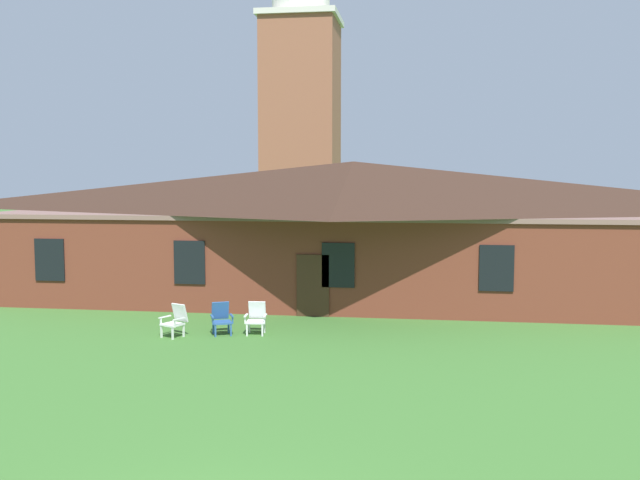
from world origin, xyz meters
TOP-DOWN VIEW (x-y plane):
  - brick_building at (-0.00, 20.28)m, footprint 26.74×10.40m
  - dome_tower at (-5.36, 39.12)m, footprint 5.18×5.18m
  - lawn_chair_by_porch at (-4.42, 11.78)m, footprint 0.81×0.84m
  - lawn_chair_near_door at (-3.17, 12.27)m, footprint 0.80×0.84m
  - lawn_chair_left_end at (-2.15, 12.49)m, footprint 0.68×0.71m

SIDE VIEW (x-z plane):
  - lawn_chair_by_porch at x=-4.42m, z-range 0.02..0.98m
  - lawn_chair_near_door at x=-3.17m, z-range 0.02..0.98m
  - lawn_chair_left_end at x=-2.15m, z-range 0.02..0.98m
  - brick_building at x=0.00m, z-range 0.05..5.33m
  - dome_tower at x=-5.36m, z-range -0.83..20.08m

